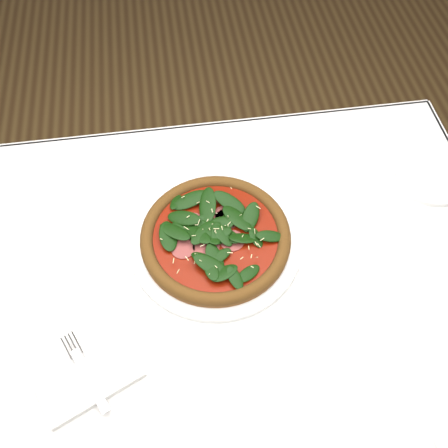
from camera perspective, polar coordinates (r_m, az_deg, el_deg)
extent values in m
plane|color=brown|center=(1.59, -2.63, -19.56)|extent=(6.00, 6.00, 0.00)
cube|color=silver|center=(0.90, -4.42, -8.29)|extent=(1.20, 0.80, 0.04)
cylinder|color=#47341C|center=(1.49, 16.22, 0.30)|extent=(0.06, 0.06, 0.71)
cube|color=silver|center=(1.20, -6.08, 7.17)|extent=(1.20, 0.01, 0.22)
cylinder|color=white|center=(0.93, -0.96, -1.97)|extent=(0.32, 0.32, 0.01)
torus|color=white|center=(0.92, -0.96, -1.85)|extent=(0.32, 0.32, 0.01)
cylinder|color=brown|center=(0.92, -0.97, -1.64)|extent=(0.33, 0.33, 0.01)
torus|color=#9C6124|center=(0.91, -0.98, -1.40)|extent=(0.33, 0.33, 0.02)
cylinder|color=#921405|center=(0.91, -0.98, -1.40)|extent=(0.28, 0.28, 0.00)
cylinder|color=#9F3F43|center=(0.91, -0.98, -1.28)|extent=(0.24, 0.24, 0.00)
ellipsoid|color=#123309|center=(0.90, -0.99, -0.97)|extent=(0.26, 0.26, 0.02)
cylinder|color=#F8EEA2|center=(0.90, -0.99, -0.78)|extent=(0.24, 0.24, 0.00)
cube|color=silver|center=(0.85, -14.95, -17.01)|extent=(0.17, 0.13, 0.01)
cube|color=silver|center=(0.84, -15.07, -16.85)|extent=(0.06, 0.11, 0.00)
cube|color=silver|center=(0.87, -16.99, -13.13)|extent=(0.04, 0.05, 0.00)
cylinder|color=white|center=(1.10, 22.57, 4.94)|extent=(0.14, 0.14, 0.01)
torus|color=white|center=(1.10, 22.63, 5.04)|extent=(0.14, 0.14, 0.01)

